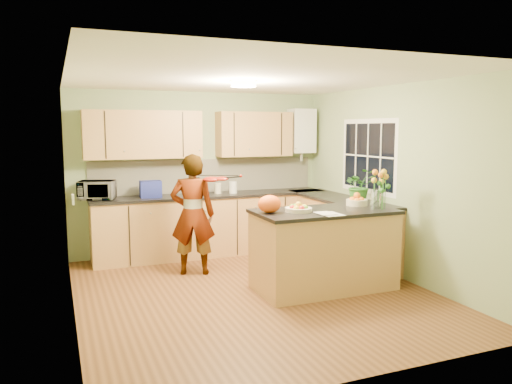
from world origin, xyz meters
name	(u,v)px	position (x,y,z in m)	size (l,w,h in m)	color
floor	(253,292)	(0.00, 0.00, 0.00)	(4.50, 4.50, 0.00)	#553118
ceiling	(253,78)	(0.00, 0.00, 2.50)	(4.00, 4.50, 0.02)	white
wall_back	(200,173)	(0.00, 2.25, 1.25)	(4.00, 0.02, 2.50)	#96AB7A
wall_front	(364,221)	(0.00, -2.25, 1.25)	(4.00, 0.02, 2.50)	#96AB7A
wall_left	(69,197)	(-2.00, 0.00, 1.25)	(0.02, 4.50, 2.50)	#96AB7A
wall_right	(395,181)	(2.00, 0.00, 1.25)	(0.02, 4.50, 2.50)	#96AB7A
back_counter	(212,224)	(0.10, 1.95, 0.47)	(3.64, 0.62, 0.94)	#AD7C45
right_counter	(339,229)	(1.70, 0.85, 0.47)	(0.62, 2.24, 0.94)	#AD7C45
splashback	(207,176)	(0.10, 2.23, 1.20)	(3.60, 0.02, 0.52)	silver
upper_cabinets	(191,134)	(-0.18, 2.08, 1.85)	(3.20, 0.34, 0.70)	#AD7C45
boiler	(302,131)	(1.70, 2.09, 1.90)	(0.40, 0.30, 0.86)	white
window_right	(368,156)	(1.99, 0.60, 1.55)	(0.01, 1.30, 1.05)	white
light_switch	(73,200)	(-1.99, -0.60, 1.30)	(0.02, 0.09, 0.09)	white
ceiling_lamp	(244,84)	(0.00, 0.30, 2.46)	(0.30, 0.30, 0.07)	#FFEABF
peninsula_island	(324,249)	(0.85, -0.18, 0.49)	(1.69, 0.87, 0.97)	#AD7C45
fruit_dish	(299,208)	(0.50, -0.18, 1.01)	(0.32, 0.32, 0.11)	beige
orange_bowl	(357,200)	(1.40, -0.03, 1.04)	(0.27, 0.27, 0.16)	beige
flower_vase	(376,180)	(1.45, -0.36, 1.32)	(0.29, 0.29, 0.53)	silver
orange_bag	(270,204)	(0.15, -0.13, 1.07)	(0.28, 0.23, 0.21)	#EE5413
papers	(330,214)	(0.75, -0.48, 0.98)	(0.23, 0.31, 0.01)	silver
violinist	(193,214)	(-0.45, 1.03, 0.81)	(0.59, 0.39, 1.61)	#DAAC85
violin	(212,179)	(-0.25, 0.81, 1.29)	(0.53, 0.21, 0.11)	#4E0904
microwave	(97,190)	(-1.59, 1.98, 1.07)	(0.48, 0.33, 0.27)	white
blue_box	(151,189)	(-0.84, 1.93, 1.06)	(0.30, 0.22, 0.24)	navy
kettle	(198,187)	(-0.12, 1.94, 1.07)	(0.16, 0.16, 0.31)	#BABABF
jar_cream	(218,188)	(0.20, 1.96, 1.02)	(0.11, 0.11, 0.16)	beige
jar_white	(233,187)	(0.43, 1.91, 1.03)	(0.12, 0.12, 0.18)	white
potted_plant	(360,185)	(1.70, 0.36, 1.17)	(0.42, 0.36, 0.46)	#2F7025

